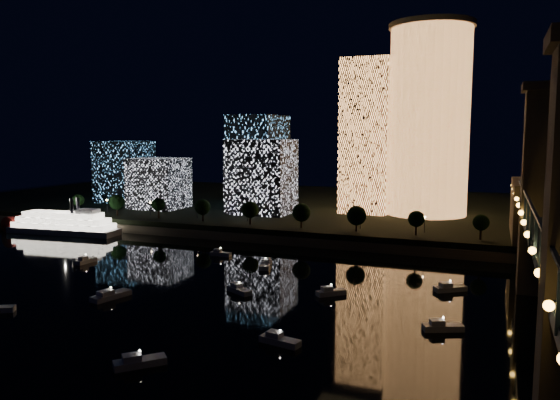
{
  "coord_description": "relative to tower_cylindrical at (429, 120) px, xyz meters",
  "views": [
    {
      "loc": [
        53.59,
        -92.99,
        37.94
      ],
      "look_at": [
        -5.09,
        55.0,
        18.85
      ],
      "focal_mm": 35.0,
      "sensor_mm": 36.0,
      "label": 1
    }
  ],
  "objects": [
    {
      "name": "esplanade_trees",
      "position": [
        -55.71,
        -50.39,
        -33.32
      ],
      "size": [
        165.15,
        6.78,
        8.89
      ],
      "color": "black",
      "rests_on": "far_bank"
    },
    {
      "name": "midrise_blocks",
      "position": [
        -94.68,
        -12.39,
        -22.17
      ],
      "size": [
        102.88,
        43.53,
        41.66
      ],
      "color": "silver",
      "rests_on": "far_bank"
    },
    {
      "name": "riverboat",
      "position": [
        -129.96,
        -69.61,
        -40.08
      ],
      "size": [
        48.67,
        14.61,
        14.44
      ],
      "color": "silver",
      "rests_on": "ground"
    },
    {
      "name": "tower_rectangular",
      "position": [
        -24.89,
        -1.9,
        -6.66
      ],
      "size": [
        20.19,
        20.19,
        64.25
      ],
      "primitive_type": "cube",
      "color": "#FF9F51",
      "rests_on": "far_bank"
    },
    {
      "name": "far_bank",
      "position": [
        -27.32,
        21.61,
        -41.28
      ],
      "size": [
        420.0,
        160.0,
        5.0
      ],
      "primitive_type": "cube",
      "color": "black",
      "rests_on": "ground"
    },
    {
      "name": "seawall",
      "position": [
        -27.32,
        -56.39,
        -42.28
      ],
      "size": [
        420.0,
        6.0,
        3.0
      ],
      "primitive_type": "cube",
      "color": "#6B5E4C",
      "rests_on": "ground"
    },
    {
      "name": "ground",
      "position": [
        -27.32,
        -138.39,
        -43.78
      ],
      "size": [
        520.0,
        520.0,
        0.0
      ],
      "primitive_type": "plane",
      "color": "black",
      "rests_on": "ground"
    },
    {
      "name": "tower_cylindrical",
      "position": [
        0.0,
        0.0,
        0.0
      ],
      "size": [
        34.0,
        34.0,
        77.32
      ],
      "color": "#FF9F51",
      "rests_on": "far_bank"
    },
    {
      "name": "motorboats",
      "position": [
        -33.18,
        -124.15,
        -42.97
      ],
      "size": [
        109.5,
        91.43,
        2.78
      ],
      "color": "silver",
      "rests_on": "ground"
    },
    {
      "name": "street_lamps",
      "position": [
        -61.32,
        -44.39,
        -34.76
      ],
      "size": [
        132.7,
        0.7,
        5.65
      ],
      "color": "black",
      "rests_on": "far_bank"
    }
  ]
}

